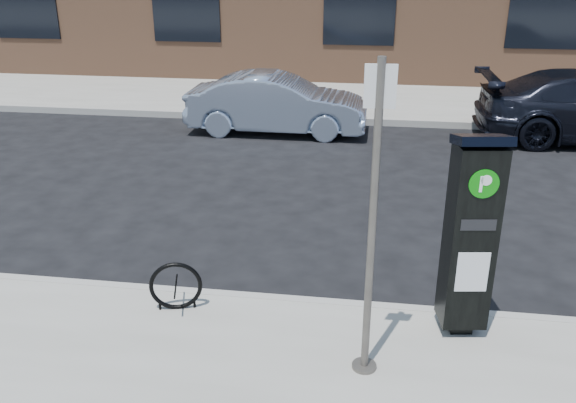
% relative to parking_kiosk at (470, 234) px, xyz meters
% --- Properties ---
extents(ground, '(120.00, 120.00, 0.00)m').
position_rel_parking_kiosk_xyz_m(ground, '(-1.56, 0.35, -1.22)').
color(ground, black).
rests_on(ground, ground).
extents(sidewalk_far, '(60.00, 12.00, 0.15)m').
position_rel_parking_kiosk_xyz_m(sidewalk_far, '(-1.56, 14.35, -1.15)').
color(sidewalk_far, gray).
rests_on(sidewalk_far, ground).
extents(curb_near, '(60.00, 0.12, 0.16)m').
position_rel_parking_kiosk_xyz_m(curb_near, '(-1.56, 0.33, -1.15)').
color(curb_near, '#9E9B93').
rests_on(curb_near, ground).
extents(curb_far, '(60.00, 0.12, 0.16)m').
position_rel_parking_kiosk_xyz_m(curb_far, '(-1.56, 8.37, -1.15)').
color(curb_far, '#9E9B93').
rests_on(curb_far, ground).
extents(parking_kiosk, '(0.54, 0.49, 2.09)m').
position_rel_parking_kiosk_xyz_m(parking_kiosk, '(0.00, 0.00, 0.00)').
color(parking_kiosk, black).
rests_on(parking_kiosk, sidewalk_near).
extents(sign_pole, '(0.25, 0.23, 2.85)m').
position_rel_parking_kiosk_xyz_m(sign_pole, '(-0.94, -0.77, 0.34)').
color(sign_pole, '#524E48').
rests_on(sign_pole, sidewalk_near).
extents(bike_rack, '(0.55, 0.19, 0.56)m').
position_rel_parking_kiosk_xyz_m(bike_rack, '(-2.97, -0.05, -0.80)').
color(bike_rack, black).
rests_on(bike_rack, sidewalk_near).
extents(car_silver, '(3.90, 1.36, 1.28)m').
position_rel_parking_kiosk_xyz_m(car_silver, '(-3.10, 7.46, -0.58)').
color(car_silver, '#9CADC7').
rests_on(car_silver, ground).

